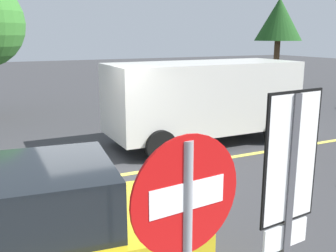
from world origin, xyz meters
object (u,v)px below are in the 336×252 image
stop_sign (186,250)px  speed_limit_sign (289,192)px  white_van (204,97)px  tree_centre_verge (279,20)px  car_yellow_crossing (2,243)px

stop_sign → speed_limit_sign: (0.92, 0.12, 0.17)m
white_van → speed_limit_sign: bearing=-116.6°
speed_limit_sign → tree_centre_verge: tree_centre_verge is taller
stop_sign → white_van: stop_sign is taller
stop_sign → car_yellow_crossing: stop_sign is taller
speed_limit_sign → white_van: bearing=63.4°
white_van → stop_sign: bearing=-121.9°
car_yellow_crossing → stop_sign: bearing=-64.5°
white_van → tree_centre_verge: tree_centre_verge is taller
speed_limit_sign → car_yellow_crossing: (-1.93, 2.00, -0.97)m
car_yellow_crossing → tree_centre_verge: bearing=40.5°
speed_limit_sign → car_yellow_crossing: speed_limit_sign is taller
stop_sign → tree_centre_verge: 19.61m
car_yellow_crossing → speed_limit_sign: bearing=-46.0°
speed_limit_sign → white_van: speed_limit_sign is taller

